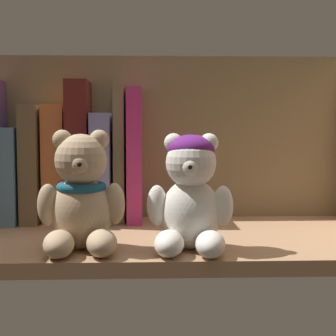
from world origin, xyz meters
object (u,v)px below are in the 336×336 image
object	(u,v)px
teddy_bear_larger	(81,199)
book_4	(57,163)
book_5	(80,151)
book_6	(103,167)
book_8	(135,155)
book_2	(17,174)
book_7	(120,153)
teddy_bear_smaller	(191,195)
book_3	(35,163)

from	to	relation	value
teddy_bear_larger	book_4	bearing A→B (deg)	107.54
book_5	teddy_bear_larger	xyz separation A→B (cm)	(2.87, -21.77, -5.07)
book_6	book_8	xyz separation A→B (cm)	(5.45, 0.00, 2.05)
book_2	book_6	distance (cm)	14.62
book_4	book_7	size ratio (longest dim) A/B	0.86
book_2	teddy_bear_smaller	size ratio (longest dim) A/B	1.04
book_4	teddy_bear_larger	size ratio (longest dim) A/B	1.26
book_7	teddy_bear_larger	xyz separation A→B (cm)	(-3.81, -21.77, -4.73)
book_6	teddy_bear_larger	size ratio (longest dim) A/B	1.16
book_3	book_4	size ratio (longest dim) A/B	0.99
book_7	teddy_bear_larger	distance (cm)	22.60
teddy_bear_larger	book_5	bearing A→B (deg)	97.52
book_2	book_6	size ratio (longest dim) A/B	0.87
book_2	book_5	size ratio (longest dim) A/B	0.67
book_3	teddy_bear_larger	xyz separation A→B (cm)	(10.55, -21.77, -3.07)
book_4	book_7	bearing A→B (deg)	0.00
book_5	book_6	bearing A→B (deg)	0.00
book_2	teddy_bear_larger	xyz separation A→B (cm)	(13.66, -21.77, -1.24)
book_3	book_5	world-z (taller)	book_5
book_8	teddy_bear_smaller	world-z (taller)	book_8
book_8	teddy_bear_larger	size ratio (longest dim) A/B	1.43
book_3	teddy_bear_larger	distance (cm)	24.39
book_3	book_8	world-z (taller)	book_8
book_3	book_5	bearing A→B (deg)	0.00
book_3	teddy_bear_smaller	size ratio (longest dim) A/B	1.29
book_7	book_3	bearing A→B (deg)	180.00
book_8	teddy_bear_smaller	size ratio (longest dim) A/B	1.47
book_6	teddy_bear_smaller	xyz separation A→B (cm)	(13.19, -22.26, -1.87)
book_8	teddy_bear_larger	xyz separation A→B (cm)	(-6.36, -21.77, -4.45)
book_2	book_6	world-z (taller)	book_6
book_4	book_5	size ratio (longest dim) A/B	0.84
book_8	book_4	bearing A→B (deg)	180.00
book_3	book_8	size ratio (longest dim) A/B	0.88
book_2	book_6	xyz separation A→B (cm)	(14.58, 0.00, 1.16)
book_7	teddy_bear_smaller	xyz separation A→B (cm)	(10.30, -22.26, -4.21)
teddy_bear_smaller	book_2	bearing A→B (deg)	141.29
book_2	book_8	xyz separation A→B (cm)	(20.02, 0.00, 3.21)
book_3	book_7	size ratio (longest dim) A/B	0.85
book_2	book_5	distance (cm)	11.45
book_4	book_8	world-z (taller)	book_8
book_2	teddy_bear_larger	bearing A→B (deg)	-57.89
teddy_bear_larger	book_8	bearing A→B (deg)	73.71
book_2	book_5	bearing A→B (deg)	0.00
book_3	teddy_bear_smaller	bearing A→B (deg)	-42.07
book_3	book_5	xyz separation A→B (cm)	(7.68, 0.00, 2.00)
book_3	book_7	distance (cm)	14.46
book_6	book_8	bearing A→B (deg)	0.00
book_5	book_8	distance (cm)	9.25
book_6	teddy_bear_smaller	distance (cm)	25.94
book_2	book_8	world-z (taller)	book_8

